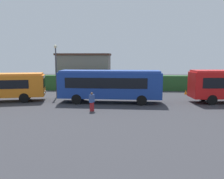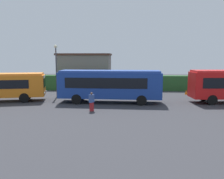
% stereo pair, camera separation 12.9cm
% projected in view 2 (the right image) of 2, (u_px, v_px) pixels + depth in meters
% --- Properties ---
extents(ground_plane, '(81.63, 81.63, 0.00)m').
position_uv_depth(ground_plane, '(115.00, 102.00, 25.10)').
color(ground_plane, '#38383D').
extents(bus_blue, '(10.55, 3.00, 3.31)m').
position_uv_depth(bus_blue, '(110.00, 84.00, 24.51)').
color(bus_blue, navy).
rests_on(bus_blue, ground_plane).
extents(person_right, '(0.48, 0.52, 1.66)m').
position_uv_depth(person_right, '(92.00, 101.00, 20.76)').
color(person_right, maroon).
rests_on(person_right, ground_plane).
extents(person_far, '(0.55, 0.42, 1.89)m').
position_uv_depth(person_far, '(117.00, 89.00, 27.67)').
color(person_far, '#4C6B47').
rests_on(person_far, ground_plane).
extents(hedge_row, '(52.82, 1.31, 2.08)m').
position_uv_depth(hedge_row, '(118.00, 83.00, 33.76)').
color(hedge_row, '#285928').
rests_on(hedge_row, ground_plane).
extents(depot_building, '(8.34, 7.25, 5.19)m').
position_uv_depth(depot_building, '(86.00, 69.00, 39.73)').
color(depot_building, slate).
rests_on(depot_building, ground_plane).
extents(traffic_cone, '(0.36, 0.36, 0.60)m').
position_uv_depth(traffic_cone, '(186.00, 92.00, 30.12)').
color(traffic_cone, orange).
rests_on(traffic_cone, ground_plane).
extents(lamppost, '(0.36, 0.36, 6.02)m').
position_uv_depth(lamppost, '(56.00, 65.00, 27.79)').
color(lamppost, '#38383D').
rests_on(lamppost, ground_plane).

